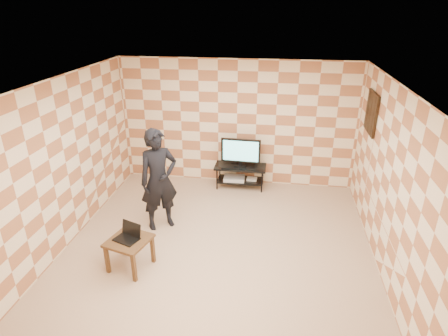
{
  "coord_description": "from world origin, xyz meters",
  "views": [
    {
      "loc": [
        0.85,
        -5.12,
        3.73
      ],
      "look_at": [
        0.0,
        0.6,
        1.15
      ],
      "focal_mm": 30.0,
      "sensor_mm": 36.0,
      "label": 1
    }
  ],
  "objects_px": {
    "side_table": "(129,244)",
    "person": "(159,180)",
    "tv_stand": "(240,171)",
    "tv": "(241,151)"
  },
  "relations": [
    {
      "from": "tv",
      "to": "person",
      "type": "relative_size",
      "value": 0.46
    },
    {
      "from": "side_table",
      "to": "person",
      "type": "xyz_separation_m",
      "value": [
        0.12,
        1.2,
        0.5
      ]
    },
    {
      "from": "side_table",
      "to": "person",
      "type": "relative_size",
      "value": 0.39
    },
    {
      "from": "side_table",
      "to": "person",
      "type": "distance_m",
      "value": 1.31
    },
    {
      "from": "tv_stand",
      "to": "tv",
      "type": "relative_size",
      "value": 1.3
    },
    {
      "from": "side_table",
      "to": "person",
      "type": "bearing_deg",
      "value": 84.45
    },
    {
      "from": "side_table",
      "to": "person",
      "type": "height_order",
      "value": "person"
    },
    {
      "from": "tv_stand",
      "to": "person",
      "type": "distance_m",
      "value": 2.21
    },
    {
      "from": "tv",
      "to": "side_table",
      "type": "distance_m",
      "value": 3.27
    },
    {
      "from": "tv",
      "to": "tv_stand",
      "type": "bearing_deg",
      "value": 92.35
    }
  ]
}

